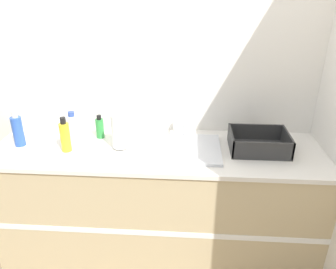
{
  "coord_description": "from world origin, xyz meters",
  "views": [
    {
      "loc": [
        0.21,
        -1.66,
        1.92
      ],
      "look_at": [
        0.07,
        0.29,
        1.01
      ],
      "focal_mm": 35.0,
      "sensor_mm": 36.0,
      "label": 1
    }
  ],
  "objects_px": {
    "bottle_green": "(100,128)",
    "sink": "(184,147)",
    "dish_rack": "(259,144)",
    "bottle_yellow": "(65,136)",
    "paper_towel_roll": "(120,131)",
    "bottle_blue": "(18,130)",
    "bottle_clear": "(73,125)"
  },
  "relations": [
    {
      "from": "bottle_green",
      "to": "sink",
      "type": "bearing_deg",
      "value": -13.7
    },
    {
      "from": "dish_rack",
      "to": "bottle_yellow",
      "type": "height_order",
      "value": "bottle_yellow"
    },
    {
      "from": "sink",
      "to": "dish_rack",
      "type": "relative_size",
      "value": 1.28
    },
    {
      "from": "sink",
      "to": "bottle_green",
      "type": "bearing_deg",
      "value": 166.3
    },
    {
      "from": "paper_towel_roll",
      "to": "bottle_blue",
      "type": "relative_size",
      "value": 0.96
    },
    {
      "from": "bottle_blue",
      "to": "bottle_green",
      "type": "height_order",
      "value": "bottle_blue"
    },
    {
      "from": "paper_towel_roll",
      "to": "dish_rack",
      "type": "height_order",
      "value": "paper_towel_roll"
    },
    {
      "from": "dish_rack",
      "to": "bottle_yellow",
      "type": "distance_m",
      "value": 1.29
    },
    {
      "from": "sink",
      "to": "bottle_green",
      "type": "distance_m",
      "value": 0.63
    },
    {
      "from": "bottle_blue",
      "to": "bottle_green",
      "type": "distance_m",
      "value": 0.55
    },
    {
      "from": "dish_rack",
      "to": "sink",
      "type": "bearing_deg",
      "value": -176.64
    },
    {
      "from": "bottle_blue",
      "to": "dish_rack",
      "type": "bearing_deg",
      "value": 1.54
    },
    {
      "from": "sink",
      "to": "paper_towel_roll",
      "type": "relative_size",
      "value": 2.02
    },
    {
      "from": "dish_rack",
      "to": "bottle_green",
      "type": "height_order",
      "value": "bottle_green"
    },
    {
      "from": "paper_towel_roll",
      "to": "bottle_blue",
      "type": "distance_m",
      "value": 0.7
    },
    {
      "from": "dish_rack",
      "to": "bottle_clear",
      "type": "relative_size",
      "value": 2.07
    },
    {
      "from": "dish_rack",
      "to": "bottle_blue",
      "type": "xyz_separation_m",
      "value": [
        -1.64,
        -0.04,
        0.07
      ]
    },
    {
      "from": "dish_rack",
      "to": "bottle_clear",
      "type": "xyz_separation_m",
      "value": [
        -1.32,
        0.14,
        0.04
      ]
    },
    {
      "from": "dish_rack",
      "to": "bottle_blue",
      "type": "bearing_deg",
      "value": -178.46
    },
    {
      "from": "sink",
      "to": "bottle_blue",
      "type": "xyz_separation_m",
      "value": [
        -1.14,
        -0.01,
        0.09
      ]
    },
    {
      "from": "bottle_yellow",
      "to": "bottle_green",
      "type": "bearing_deg",
      "value": 52.18
    },
    {
      "from": "paper_towel_roll",
      "to": "bottle_yellow",
      "type": "xyz_separation_m",
      "value": [
        -0.35,
        -0.07,
        -0.02
      ]
    },
    {
      "from": "bottle_green",
      "to": "paper_towel_roll",
      "type": "bearing_deg",
      "value": -40.62
    },
    {
      "from": "bottle_blue",
      "to": "bottle_green",
      "type": "xyz_separation_m",
      "value": [
        0.52,
        0.16,
        -0.04
      ]
    },
    {
      "from": "paper_towel_roll",
      "to": "bottle_yellow",
      "type": "height_order",
      "value": "paper_towel_roll"
    },
    {
      "from": "dish_rack",
      "to": "bottle_yellow",
      "type": "relative_size",
      "value": 1.6
    },
    {
      "from": "bottle_green",
      "to": "dish_rack",
      "type": "bearing_deg",
      "value": -6.15
    },
    {
      "from": "bottle_yellow",
      "to": "bottle_clear",
      "type": "xyz_separation_m",
      "value": [
        -0.03,
        0.24,
        -0.02
      ]
    },
    {
      "from": "bottle_blue",
      "to": "bottle_clear",
      "type": "height_order",
      "value": "bottle_blue"
    },
    {
      "from": "sink",
      "to": "paper_towel_roll",
      "type": "xyz_separation_m",
      "value": [
        -0.43,
        -0.01,
        0.11
      ]
    },
    {
      "from": "paper_towel_roll",
      "to": "bottle_yellow",
      "type": "distance_m",
      "value": 0.36
    },
    {
      "from": "dish_rack",
      "to": "bottle_blue",
      "type": "relative_size",
      "value": 1.52
    }
  ]
}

